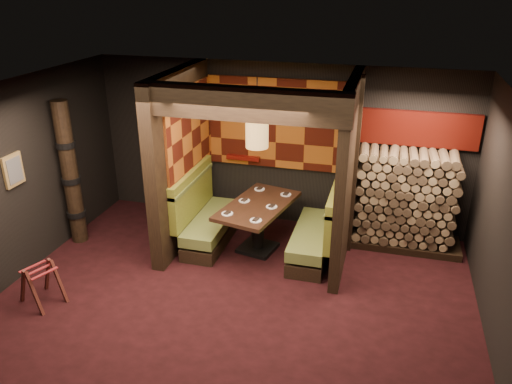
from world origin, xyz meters
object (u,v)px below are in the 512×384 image
Objects in this scene: pendant_lamp at (257,133)px; dining_table at (258,217)px; booth_bench_right at (319,233)px; luggage_rack at (41,282)px; firewood_stack at (410,201)px; booth_bench_left at (206,219)px; totem_column at (70,175)px.

dining_table is at bearing 90.00° from pendant_lamp.
luggage_rack is at bearing -147.19° from booth_bench_right.
firewood_stack reaches higher than dining_table.
booth_bench_left is at bearing 54.99° from luggage_rack.
firewood_stack is (5.33, 1.25, -0.37)m from totem_column.
booth_bench_left is at bearing 175.56° from dining_table.
pendant_lamp reaches higher than totem_column.
pendant_lamp is 0.62× the size of firewood_stack.
luggage_rack is (-1.56, -2.23, -0.09)m from booth_bench_left.
totem_column reaches higher than booth_bench_right.
luggage_rack is 1.96m from totem_column.
booth_bench_left is 0.94m from dining_table.
firewood_stack is (3.25, 0.70, 0.42)m from booth_bench_left.
luggage_rack is at bearing -139.61° from pendant_lamp.
booth_bench_left is 1.89m from booth_bench_right.
pendant_lamp reaches higher than firewood_stack.
pendant_lamp is at bearing -172.94° from booth_bench_right.
firewood_stack reaches higher than booth_bench_right.
luggage_rack is at bearing -125.01° from booth_bench_left.
booth_bench_right reaches higher than luggage_rack.
luggage_rack is (-2.47, -2.10, -1.70)m from pendant_lamp.
firewood_stack is at bearing 19.40° from pendant_lamp.
dining_table is at bearing -161.70° from firewood_stack.
dining_table is at bearing -175.84° from booth_bench_right.
firewood_stack is (1.35, 0.70, 0.42)m from booth_bench_right.
firewood_stack is at bearing 27.35° from booth_bench_right.
booth_bench_right is 0.67× the size of totem_column.
booth_bench_left and booth_bench_right have the same top height.
booth_bench_left is 0.94× the size of dining_table.
dining_table is 2.49× the size of luggage_rack.
firewood_stack is at bearing 31.33° from luggage_rack.
dining_table reaches higher than luggage_rack.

